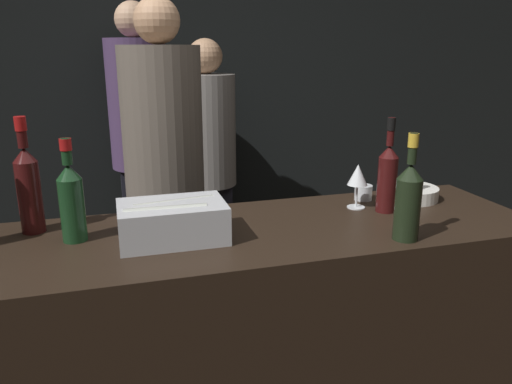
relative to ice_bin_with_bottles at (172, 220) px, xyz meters
name	(u,v)px	position (x,y,z in m)	size (l,w,h in m)	color
wall_back_chalkboard	(175,77)	(0.29, 2.06, 0.33)	(6.40, 0.06, 2.80)	black
bar_counter	(258,358)	(0.29, 0.02, -0.57)	(1.95, 0.60, 1.01)	black
ice_bin_with_bottles	(172,220)	(0.00, 0.00, 0.00)	(0.33, 0.22, 0.12)	#B7BABF
bowl_white	(410,193)	(0.97, 0.18, -0.04)	(0.22, 0.22, 0.05)	silver
wine_glass	(358,176)	(0.71, 0.13, 0.06)	(0.08, 0.08, 0.17)	silver
candle_votive	(363,192)	(0.78, 0.22, -0.04)	(0.07, 0.07, 0.06)	silver
champagne_bottle	(408,199)	(0.71, -0.20, 0.07)	(0.08, 0.08, 0.34)	black
red_wine_bottle_tall	(28,185)	(-0.43, 0.20, 0.09)	(0.08, 0.08, 0.38)	#380F0F
red_wine_bottle_black_foil	(387,175)	(0.79, 0.07, 0.07)	(0.07, 0.07, 0.35)	#380F0F
red_wine_bottle_burgundy	(71,199)	(-0.30, 0.08, 0.07)	(0.08, 0.08, 0.32)	#143319
person_in_hoodie	(208,158)	(0.41, 1.58, -0.16)	(0.36, 0.36, 1.65)	black
person_blond_tee	(165,172)	(0.07, 0.90, -0.06)	(0.38, 0.38, 1.82)	black
person_grey_polo	(140,139)	(0.01, 1.67, -0.03)	(0.36, 0.36, 1.86)	black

